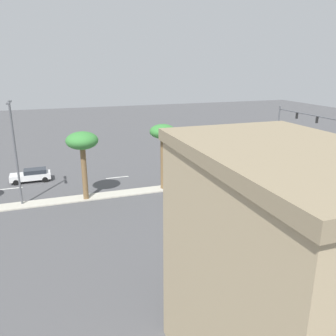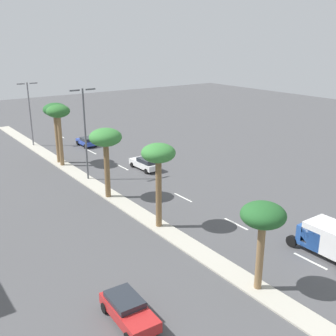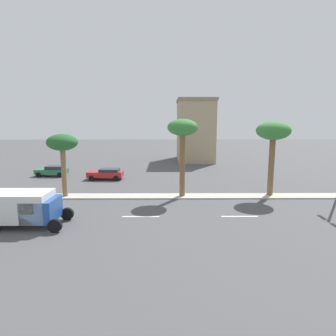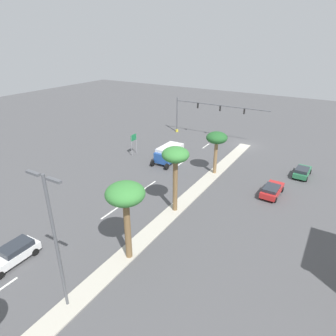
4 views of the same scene
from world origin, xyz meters
TOP-DOWN VIEW (x-y plane):
  - ground_plane at (0.00, 28.86)m, footprint 160.00×160.00m
  - median_curb at (0.00, 37.11)m, footprint 1.80×74.21m
  - lane_stripe_outboard at (5.72, 13.79)m, footprint 0.20×2.80m
  - lane_stripe_near at (5.72, 21.30)m, footprint 0.20×2.80m
  - lane_stripe_mid at (5.72, 28.79)m, footprint 0.20×2.80m
  - commercial_building at (-25.12, 28.35)m, footprint 9.77×6.40m
  - palm_tree_left at (0.05, 13.67)m, footprint 2.80×2.80m
  - palm_tree_far at (-0.02, 24.74)m, footprint 2.80×2.80m
  - palm_tree_front at (-0.39, 33.23)m, footprint 3.17×3.17m
  - sedan_red_center at (-8.21, 15.88)m, footprint 2.07×4.32m
  - sedan_green_mid at (-10.44, 8.47)m, footprint 1.97×3.98m
  - box_truck at (7.59, 13.51)m, footprint 2.70×5.55m

SIDE VIEW (x-z plane):
  - ground_plane at x=0.00m, z-range 0.00..0.00m
  - lane_stripe_outboard at x=5.72m, z-range 0.00..0.01m
  - lane_stripe_near at x=5.72m, z-range 0.00..0.01m
  - lane_stripe_mid at x=5.72m, z-range 0.00..0.01m
  - median_curb at x=0.00m, z-range 0.00..0.12m
  - sedan_green_mid at x=-10.44m, z-range 0.05..1.40m
  - sedan_red_center at x=-8.21m, z-range 0.07..1.40m
  - box_truck at x=7.59m, z-range 0.14..2.53m
  - palm_tree_left at x=0.05m, z-range 2.05..7.90m
  - commercial_building at x=-25.12m, z-range 0.02..10.79m
  - palm_tree_front at x=-0.39m, z-range 2.46..9.46m
  - palm_tree_far at x=-0.02m, z-range 2.57..9.77m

